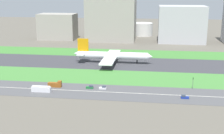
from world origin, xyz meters
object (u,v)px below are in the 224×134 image
at_px(truck_2, 55,84).
at_px(hangar_building, 111,18).
at_px(fuel_tank_west, 143,29).
at_px(airliner, 111,56).
at_px(bus_0, 41,89).
at_px(car_1, 184,97).
at_px(car_2, 90,87).
at_px(office_tower, 182,24).
at_px(terminal_building, 58,27).
at_px(traffic_light, 193,82).
at_px(car_4, 103,88).

distance_m(truck_2, hangar_building, 183.93).
bearing_deg(truck_2, fuel_tank_west, 78.88).
bearing_deg(airliner, bus_0, -111.40).
xyz_separation_m(car_1, car_2, (-55.50, 10.00, 0.00)).
relative_size(bus_0, office_tower, 0.22).
bearing_deg(terminal_building, bus_0, -75.17).
bearing_deg(fuel_tank_west, airliner, -96.92).
distance_m(car_2, hangar_building, 184.24).
distance_m(traffic_light, terminal_building, 223.61).
xyz_separation_m(truck_2, traffic_light, (83.90, 7.99, 2.62)).
bearing_deg(bus_0, fuel_tank_west, -101.88).
distance_m(traffic_light, hangar_building, 190.63).
xyz_separation_m(car_2, terminal_building, (-78.10, 182.00, 14.41)).
bearing_deg(terminal_building, hangar_building, 0.00).
relative_size(car_2, office_tower, 0.08).
bearing_deg(traffic_light, car_2, -172.64).
xyz_separation_m(car_1, office_tower, (12.61, 192.00, 19.56)).
distance_m(car_4, office_tower, 192.65).
bearing_deg(car_4, airliner, 93.99).
relative_size(hangar_building, office_tower, 1.08).
relative_size(airliner, car_1, 14.77).
distance_m(car_4, traffic_light, 54.54).
xyz_separation_m(car_4, truck_2, (-30.05, -0.00, 0.75)).
xyz_separation_m(airliner, car_1, (52.18, -78.00, -5.31)).
bearing_deg(car_1, car_4, -11.90).
bearing_deg(car_4, hangar_building, 96.50).
relative_size(bus_0, truck_2, 1.38).
height_order(airliner, truck_2, airliner).
bearing_deg(fuel_tank_west, hangar_building, -128.12).
distance_m(airliner, truck_2, 72.70).
height_order(car_2, fuel_tank_west, fuel_tank_west).
height_order(traffic_light, fuel_tank_west, fuel_tank_west).
xyz_separation_m(bus_0, truck_2, (5.27, 10.00, -0.15)).
distance_m(bus_0, car_1, 82.76).
height_order(airliner, office_tower, office_tower).
distance_m(truck_2, fuel_tank_west, 231.43).
relative_size(truck_2, fuel_tank_west, 0.33).
xyz_separation_m(car_2, hangar_building, (-12.69, 182.00, 25.66)).
bearing_deg(hangar_building, car_2, -86.01).
distance_m(car_1, terminal_building, 234.35).
xyz_separation_m(airliner, terminal_building, (-81.42, 114.00, 9.10)).
distance_m(bus_0, fuel_tank_west, 242.28).
bearing_deg(office_tower, fuel_tank_west, 135.31).
xyz_separation_m(car_4, car_2, (-8.06, 0.00, 0.00)).
height_order(terminal_building, hangar_building, hangar_building).
bearing_deg(car_1, hangar_building, -70.45).
bearing_deg(terminal_building, airliner, -54.46).
bearing_deg(airliner, office_tower, 60.39).
xyz_separation_m(bus_0, traffic_light, (89.16, 17.99, 2.47)).
bearing_deg(car_4, terminal_building, 115.33).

